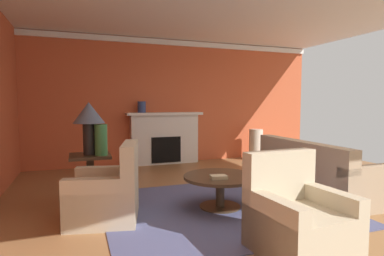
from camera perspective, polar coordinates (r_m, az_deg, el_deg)
name	(u,v)px	position (r m, az deg, el deg)	size (l,w,h in m)	color
ground_plane	(243,201)	(4.80, 9.30, -12.90)	(8.85, 8.85, 0.00)	olive
wall_fireplace	(175,102)	(7.72, -3.08, 4.80)	(7.41, 0.12, 2.95)	#C65633
crown_moulding	(176,43)	(7.78, -2.94, 15.14)	(7.41, 0.08, 0.12)	white
area_rug	(220,207)	(4.47, 5.09, -14.13)	(3.10, 2.65, 0.01)	#4C517A
fireplace	(165,140)	(7.47, -4.97, -2.10)	(1.80, 0.35, 1.22)	white
sofa	(316,175)	(5.42, 21.63, -7.90)	(0.98, 2.13, 0.85)	tan
armchair_near_window	(107,195)	(4.06, -15.09, -11.72)	(0.96, 0.96, 0.95)	#C1B293
armchair_facing_fireplace	(298,222)	(3.28, 18.63, -15.78)	(0.85, 0.85, 0.95)	#C1B293
coffee_table	(220,184)	(4.37, 5.12, -10.03)	(1.00, 1.00, 0.45)	#3D2D1E
side_table	(90,175)	(4.79, -17.93, -8.15)	(0.56, 0.56, 0.70)	#3D2D1E
table_lamp	(89,118)	(4.69, -18.18, 1.75)	(0.44, 0.44, 0.75)	black
vase_on_side_table	(101,140)	(4.60, -16.16, -2.08)	(0.17, 0.17, 0.44)	#33703D
vase_tall_corner	(256,145)	(8.14, 11.49, -2.96)	(0.34, 0.34, 0.78)	beige
vase_mantel_left	(142,107)	(7.25, -9.11, 3.77)	(0.18, 0.18, 0.26)	navy
book_red_cover	(219,177)	(4.17, 4.85, -8.83)	(0.21, 0.14, 0.04)	tan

